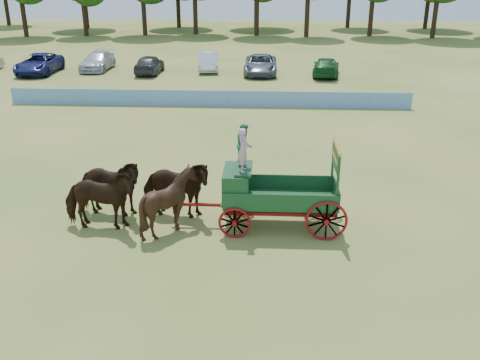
% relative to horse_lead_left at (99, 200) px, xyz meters
% --- Properties ---
extents(ground, '(160.00, 160.00, 0.00)m').
position_rel_horse_lead_left_xyz_m(ground, '(2.70, -0.38, -1.09)').
color(ground, tan).
rests_on(ground, ground).
extents(horse_lead_left, '(2.59, 1.20, 2.18)m').
position_rel_horse_lead_left_xyz_m(horse_lead_left, '(0.00, 0.00, 0.00)').
color(horse_lead_left, '#321E0D').
rests_on(horse_lead_left, ground).
extents(horse_lead_right, '(2.71, 1.48, 2.18)m').
position_rel_horse_lead_left_xyz_m(horse_lead_right, '(0.00, 1.10, 0.00)').
color(horse_lead_right, '#321E0D').
rests_on(horse_lead_right, ground).
extents(horse_wheel_left, '(2.19, 2.00, 2.18)m').
position_rel_horse_lead_left_xyz_m(horse_wheel_left, '(2.40, 0.00, 0.00)').
color(horse_wheel_left, '#321E0D').
rests_on(horse_wheel_left, ground).
extents(horse_wheel_right, '(2.69, 1.44, 2.18)m').
position_rel_horse_lead_left_xyz_m(horse_wheel_right, '(2.40, 1.10, 0.00)').
color(horse_wheel_right, '#321E0D').
rests_on(horse_wheel_right, ground).
extents(farm_dray, '(6.00, 2.00, 3.62)m').
position_rel_horse_lead_left_xyz_m(farm_dray, '(5.39, 0.57, 0.46)').
color(farm_dray, maroon).
rests_on(farm_dray, ground).
extents(sponsor_banner, '(26.00, 0.08, 1.05)m').
position_rel_horse_lead_left_xyz_m(sponsor_banner, '(1.70, 17.62, -0.56)').
color(sponsor_banner, blue).
rests_on(sponsor_banner, ground).
extents(parked_cars, '(36.06, 7.59, 1.64)m').
position_rel_horse_lead_left_xyz_m(parked_cars, '(-5.85, 29.20, -0.31)').
color(parked_cars, silver).
rests_on(parked_cars, ground).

